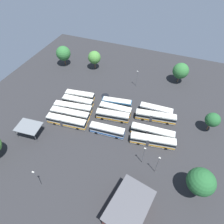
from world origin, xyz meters
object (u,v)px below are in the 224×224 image
Objects in this scene: bus_row0_slot0 at (67,121)px; bus_row0_slot3 at (78,102)px; depot_building at (129,209)px; tree_northeast at (94,57)px; bus_row0_slot4 at (80,96)px; bus_row2_slot0 at (153,141)px; bus_row0_slot2 at (73,108)px; maintenance_shelter at (29,127)px; bus_row1_slot0 at (107,130)px; bus_row2_slot1 at (152,132)px; tree_south_edge at (181,71)px; bus_row2_slot3 at (155,117)px; tree_west_edge at (213,120)px; lamp_post_mid_lot at (157,164)px; tree_east_edge at (201,182)px; bus_row0_slot1 at (70,114)px; bus_row1_slot3 at (115,109)px; bus_row1_slot2 at (113,116)px; tree_northwest at (63,53)px; lamp_post_by_building at (137,78)px; bus_row2_slot4 at (156,110)px; bus_row1_slot4 at (117,103)px; lamp_post_far_corner at (37,178)px; lamp_post_near_entrance at (144,155)px.

bus_row0_slot3 is at bearing 95.78° from bus_row0_slot0.
tree_northeast is at bearing 121.93° from depot_building.
bus_row0_slot4 is 32.85m from bus_row2_slot0.
bus_row0_slot2 is at bearing 172.98° from bus_row2_slot0.
maintenance_shelter is at bearing -164.62° from bus_row2_slot0.
bus_row1_slot0 is at bearing -174.98° from bus_row2_slot0.
bus_row0_slot2 is 1.01× the size of bus_row2_slot1.
tree_south_edge is (41.44, 46.67, 1.74)m from maintenance_shelter.
bus_row2_slot3 is 1.91× the size of tree_west_edge.
lamp_post_mid_lot reaches higher than bus_row2_slot3.
tree_east_edge reaches higher than maintenance_shelter.
bus_row2_slot0 is at bearing 5.02° from bus_row1_slot0.
bus_row0_slot4 is 1.40× the size of maintenance_shelter.
bus_row2_slot3 is at bearing 93.88° from bus_row2_slot1.
bus_row0_slot2 is 1.91× the size of tree_west_edge.
bus_row0_slot1 is 16.33m from bus_row1_slot3.
bus_row1_slot0 and bus_row1_slot2 have the same top height.
tree_west_edge reaches higher than bus_row1_slot2.
bus_row1_slot2 is (13.83, 8.13, -0.00)m from bus_row0_slot0.
bus_row1_slot0 is 1.50× the size of lamp_post_mid_lot.
tree_northwest reaches higher than tree_south_edge.
bus_row0_slot2 is at bearing -127.09° from lamp_post_by_building.
bus_row0_slot0 is 31.95m from bus_row2_slot4.
lamp_post_mid_lot is at bearing -15.97° from bus_row0_slot1.
bus_row1_slot4 is 31.38m from tree_south_edge.
maintenance_shelter is 51.65m from tree_east_edge.
bus_row0_slot1 is 15.16m from bus_row1_slot0.
bus_row2_slot0 is 1.21× the size of bus_row2_slot4.
bus_row2_slot3 is 1.80× the size of lamp_post_far_corner.
bus_row1_slot2 is 0.91× the size of depot_building.
bus_row2_slot4 is 20.93m from lamp_post_near_entrance.
bus_row0_slot2 and bus_row1_slot2 have the same top height.
bus_row0_slot3 is (0.13, 3.54, -0.00)m from bus_row0_slot2.
maintenance_shelter is (-21.95, -22.36, 1.98)m from bus_row1_slot4.
bus_row1_slot3 is (13.67, 11.34, -0.00)m from bus_row0_slot0.
bus_row1_slot2 is 23.27m from lamp_post_mid_lot.
tree_south_edge reaches higher than bus_row1_slot0.
bus_row1_slot2 is 1.61× the size of lamp_post_by_building.
maintenance_shelter reaches higher than bus_row1_slot3.
bus_row1_slot2 is 1.44× the size of maintenance_shelter.
tree_northeast is at bearing 125.54° from bus_row1_slot2.
bus_row1_slot4 is (-0.81, 6.51, -0.00)m from bus_row1_slot2.
bus_row1_slot4 is 1.52× the size of lamp_post_by_building.
bus_row2_slot1 and bus_row2_slot4 have the same top height.
bus_row2_slot4 is at bearing 19.72° from bus_row1_slot3.
tree_west_edge is at bearing 2.51° from bus_row0_slot4.
tree_northwest reaches higher than lamp_post_near_entrance.
bus_row0_slot0 is at bearing 40.81° from maintenance_shelter.
bus_row2_slot3 is 42.41m from maintenance_shelter.
bus_row1_slot3 is at bearing -173.00° from bus_row2_slot3.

